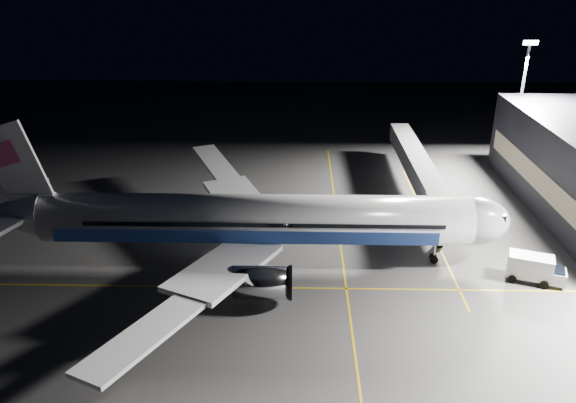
% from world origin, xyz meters
% --- Properties ---
extents(ground, '(200.00, 200.00, 0.00)m').
position_xyz_m(ground, '(0.00, 0.00, 0.00)').
color(ground, '#4C4C4F').
rests_on(ground, ground).
extents(guide_line_main, '(0.25, 80.00, 0.01)m').
position_xyz_m(guide_line_main, '(10.00, 0.00, 0.01)').
color(guide_line_main, gold).
rests_on(guide_line_main, ground).
extents(guide_line_cross, '(70.00, 0.25, 0.01)m').
position_xyz_m(guide_line_cross, '(0.00, -6.00, 0.01)').
color(guide_line_cross, gold).
rests_on(guide_line_cross, ground).
extents(guide_line_side, '(0.25, 40.00, 0.01)m').
position_xyz_m(guide_line_side, '(22.00, 10.00, 0.01)').
color(guide_line_side, gold).
rests_on(guide_line_side, ground).
extents(airliner, '(61.48, 54.22, 16.64)m').
position_xyz_m(airliner, '(-1.08, 0.00, 5.16)').
color(airliner, silver).
rests_on(airliner, ground).
extents(jet_bridge, '(3.60, 34.40, 6.30)m').
position_xyz_m(jet_bridge, '(22.00, 18.06, 4.58)').
color(jet_bridge, '#B2B2B7').
rests_on(jet_bridge, ground).
extents(floodlight_mast_north, '(2.40, 0.68, 20.70)m').
position_xyz_m(floodlight_mast_north, '(40.00, 31.99, 12.37)').
color(floodlight_mast_north, '#59595E').
rests_on(floodlight_mast_north, ground).
extents(service_truck, '(6.36, 4.22, 3.03)m').
position_xyz_m(service_truck, '(30.48, -4.02, 1.62)').
color(service_truck, silver).
rests_on(service_truck, ground).
extents(baggage_tug, '(3.29, 3.00, 1.95)m').
position_xyz_m(baggage_tug, '(-4.24, 13.84, 0.90)').
color(baggage_tug, black).
rests_on(baggage_tug, ground).
extents(safety_cone_a, '(0.37, 0.37, 0.56)m').
position_xyz_m(safety_cone_a, '(4.67, 4.30, 0.28)').
color(safety_cone_a, '#E34909').
rests_on(safety_cone_a, ground).
extents(safety_cone_b, '(0.35, 0.35, 0.53)m').
position_xyz_m(safety_cone_b, '(-5.87, 7.39, 0.26)').
color(safety_cone_b, '#E34909').
rests_on(safety_cone_b, ground).
extents(safety_cone_c, '(0.37, 0.37, 0.56)m').
position_xyz_m(safety_cone_c, '(-4.97, 12.19, 0.28)').
color(safety_cone_c, '#E34909').
rests_on(safety_cone_c, ground).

